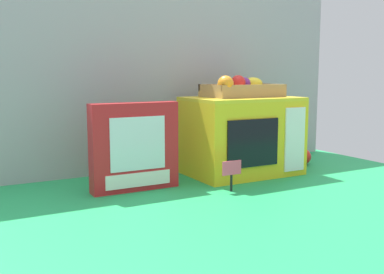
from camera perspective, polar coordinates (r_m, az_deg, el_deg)
name	(u,v)px	position (r m, az deg, el deg)	size (l,w,h in m)	color
ground_plane	(198,182)	(1.61, 0.78, -5.60)	(1.70, 1.70, 0.00)	#219E54
display_back_panel	(163,70)	(1.82, -3.67, 8.26)	(1.61, 0.03, 0.78)	#A0A3A8
toy_microwave	(242,136)	(1.73, 6.17, 0.17)	(0.41, 0.28, 0.29)	yellow
food_groups_crate	(242,89)	(1.74, 6.18, 5.88)	(0.28, 0.18, 0.08)	#A37F51
cookie_set_box	(135,147)	(1.49, -7.13, -1.23)	(0.29, 0.06, 0.28)	red
price_sign	(232,171)	(1.48, 4.95, -4.25)	(0.07, 0.01, 0.10)	black
loose_toy_apple	(303,157)	(1.96, 13.60, -2.38)	(0.07, 0.07, 0.07)	red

